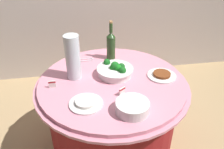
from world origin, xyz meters
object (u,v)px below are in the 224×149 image
(serving_tongs, at_px, (84,60))
(label_placard_front, at_px, (52,84))
(plate_stack, at_px, (132,107))
(decorative_fruit_vase, at_px, (73,58))
(food_plate_stir_fry, at_px, (162,75))
(food_plate_rice, at_px, (86,103))
(wine_bottle, at_px, (111,45))
(broccoli_bowl, at_px, (115,71))
(label_placard_mid, at_px, (122,91))

(serving_tongs, distance_m, label_placard_front, 0.44)
(plate_stack, height_order, decorative_fruit_vase, decorative_fruit_vase)
(food_plate_stir_fry, relative_size, food_plate_rice, 1.00)
(wine_bottle, height_order, food_plate_stir_fry, wine_bottle)
(broccoli_bowl, bearing_deg, plate_stack, -85.82)
(decorative_fruit_vase, relative_size, label_placard_mid, 6.18)
(plate_stack, height_order, food_plate_stir_fry, plate_stack)
(broccoli_bowl, height_order, label_placard_mid, broccoli_bowl)
(label_placard_mid, bearing_deg, decorative_fruit_vase, 138.83)
(broccoli_bowl, height_order, serving_tongs, broccoli_bowl)
(decorative_fruit_vase, distance_m, label_placard_mid, 0.44)
(decorative_fruit_vase, xyz_separation_m, serving_tongs, (0.08, 0.26, -0.16))
(plate_stack, height_order, wine_bottle, wine_bottle)
(decorative_fruit_vase, relative_size, label_placard_front, 6.18)
(broccoli_bowl, distance_m, food_plate_stir_fry, 0.36)
(decorative_fruit_vase, distance_m, food_plate_stir_fry, 0.68)
(plate_stack, relative_size, label_placard_mid, 3.82)
(decorative_fruit_vase, bearing_deg, wine_bottle, 39.15)
(broccoli_bowl, distance_m, food_plate_rice, 0.41)
(plate_stack, relative_size, label_placard_front, 3.82)
(label_placard_front, height_order, label_placard_mid, same)
(serving_tongs, bearing_deg, food_plate_rice, -91.81)
(broccoli_bowl, relative_size, food_plate_rice, 1.27)
(food_plate_rice, distance_m, label_placard_mid, 0.26)
(decorative_fruit_vase, xyz_separation_m, food_plate_stir_fry, (0.66, -0.10, -0.15))
(food_plate_stir_fry, xyz_separation_m, label_placard_front, (-0.82, -0.02, 0.02))
(wine_bottle, xyz_separation_m, food_plate_rice, (-0.26, -0.60, -0.12))
(decorative_fruit_vase, relative_size, serving_tongs, 2.03)
(broccoli_bowl, height_order, food_plate_rice, broccoli_bowl)
(wine_bottle, bearing_deg, plate_stack, -88.35)
(wine_bottle, bearing_deg, decorative_fruit_vase, -140.85)
(food_plate_rice, bearing_deg, label_placard_mid, 14.83)
(plate_stack, distance_m, wine_bottle, 0.72)
(decorative_fruit_vase, xyz_separation_m, label_placard_mid, (0.32, -0.28, -0.13))
(broccoli_bowl, xyz_separation_m, food_plate_stir_fry, (0.35, -0.08, -0.03))
(decorative_fruit_vase, height_order, label_placard_front, decorative_fruit_vase)
(food_plate_rice, distance_m, label_placard_front, 0.32)
(food_plate_rice, height_order, label_placard_front, label_placard_front)
(serving_tongs, bearing_deg, broccoli_bowl, -50.59)
(broccoli_bowl, bearing_deg, decorative_fruit_vase, 176.22)
(serving_tongs, relative_size, food_plate_stir_fry, 0.76)
(serving_tongs, distance_m, food_plate_rice, 0.60)
(serving_tongs, relative_size, food_plate_rice, 0.76)
(wine_bottle, xyz_separation_m, label_placard_front, (-0.48, -0.38, -0.10))
(plate_stack, height_order, label_placard_mid, plate_stack)
(label_placard_front, xyz_separation_m, label_placard_mid, (0.48, -0.16, 0.00))
(label_placard_front, distance_m, label_placard_mid, 0.50)
(broccoli_bowl, bearing_deg, food_plate_rice, -127.54)
(wine_bottle, relative_size, decorative_fruit_vase, 0.99)
(food_plate_rice, bearing_deg, plate_stack, -22.10)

